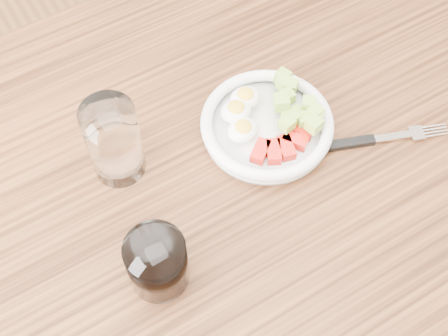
# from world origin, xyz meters

# --- Properties ---
(ground) EXTENTS (4.00, 4.00, 0.00)m
(ground) POSITION_xyz_m (0.00, 0.00, 0.00)
(ground) COLOR brown
(ground) RESTS_ON ground
(dining_table) EXTENTS (1.50, 0.90, 0.77)m
(dining_table) POSITION_xyz_m (0.00, 0.00, 0.67)
(dining_table) COLOR brown
(dining_table) RESTS_ON ground
(bowl) EXTENTS (0.20, 0.20, 0.05)m
(bowl) POSITION_xyz_m (0.09, 0.05, 0.79)
(bowl) COLOR white
(bowl) RESTS_ON dining_table
(fork) EXTENTS (0.22, 0.10, 0.01)m
(fork) POSITION_xyz_m (0.20, -0.04, 0.78)
(fork) COLOR black
(fork) RESTS_ON dining_table
(water_glass) EXTENTS (0.08, 0.08, 0.14)m
(water_glass) POSITION_xyz_m (-0.13, 0.11, 0.84)
(water_glass) COLOR white
(water_glass) RESTS_ON dining_table
(coffee_glass) EXTENTS (0.08, 0.08, 0.09)m
(coffee_glass) POSITION_xyz_m (-0.16, -0.08, 0.81)
(coffee_glass) COLOR white
(coffee_glass) RESTS_ON dining_table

